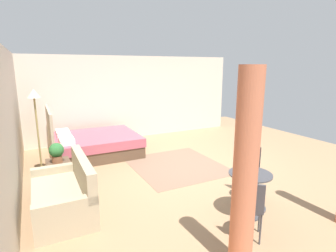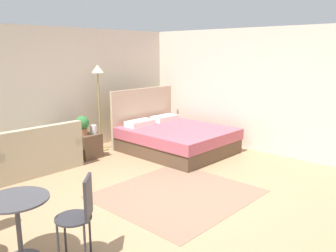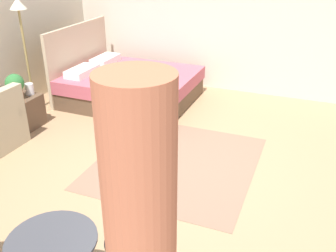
# 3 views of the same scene
# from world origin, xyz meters

# --- Properties ---
(ground_plane) EXTENTS (9.37, 9.76, 0.02)m
(ground_plane) POSITION_xyz_m (0.00, 0.00, -0.01)
(ground_plane) COLOR #9E7A56
(wall_right) EXTENTS (0.12, 6.76, 2.57)m
(wall_right) POSITION_xyz_m (3.19, 0.00, 1.29)
(wall_right) COLOR beige
(wall_right) RESTS_ON ground
(area_rug) EXTENTS (2.12, 1.96, 0.01)m
(area_rug) POSITION_xyz_m (0.22, 0.15, 0.00)
(area_rug) COLOR #7F604C
(area_rug) RESTS_ON ground
(bed) EXTENTS (1.83, 2.15, 1.27)m
(bed) POSITION_xyz_m (1.91, 1.71, 0.29)
(bed) COLOR brown
(bed) RESTS_ON ground
(nightstand) EXTENTS (0.43, 0.43, 0.48)m
(nightstand) POSITION_xyz_m (0.39, 2.67, 0.24)
(nightstand) COLOR brown
(nightstand) RESTS_ON ground
(potted_plant) EXTENTS (0.27, 0.27, 0.38)m
(potted_plant) POSITION_xyz_m (0.29, 2.68, 0.69)
(potted_plant) COLOR #935B3D
(potted_plant) RESTS_ON nightstand
(vase) EXTENTS (0.12, 0.12, 0.17)m
(vase) POSITION_xyz_m (0.51, 2.63, 0.57)
(vase) COLOR silver
(vase) RESTS_ON nightstand
(floor_lamp) EXTENTS (0.32, 0.32, 1.82)m
(floor_lamp) POSITION_xyz_m (0.90, 2.96, 1.37)
(floor_lamp) COLOR #99844C
(floor_lamp) RESTS_ON ground
(cafe_chair_near_couch) EXTENTS (0.53, 0.53, 0.90)m
(cafe_chair_near_couch) POSITION_xyz_m (-1.69, -0.25, 0.54)
(cafe_chair_near_couch) COLOR #2D2D33
(cafe_chair_near_couch) RESTS_ON ground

